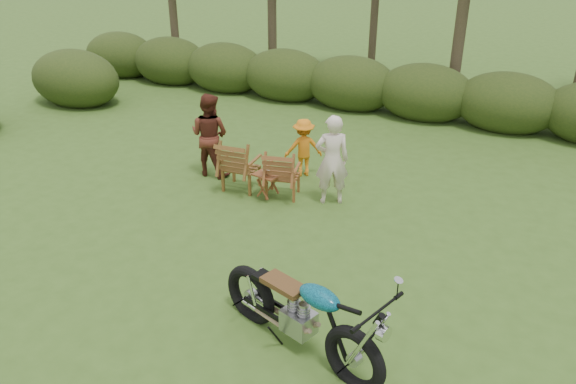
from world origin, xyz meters
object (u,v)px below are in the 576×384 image
at_px(cup, 266,172).
at_px(child, 303,175).
at_px(adult_b, 212,174).
at_px(lawn_chair_right, 283,196).
at_px(side_table, 268,186).
at_px(lawn_chair_left, 242,188).
at_px(adult_a, 330,202).
at_px(motorcycle, 298,346).

distance_m(cup, child, 1.41).
bearing_deg(cup, adult_b, 161.22).
height_order(adult_b, child, adult_b).
bearing_deg(lawn_chair_right, side_table, 34.74).
bearing_deg(side_table, lawn_chair_right, 48.31).
bearing_deg(lawn_chair_right, lawn_chair_left, -9.25).
bearing_deg(lawn_chair_left, child, -130.70).
bearing_deg(lawn_chair_left, adult_b, -25.49).
bearing_deg(adult_a, cup, -8.70).
distance_m(motorcycle, cup, 4.04).
distance_m(side_table, cup, 0.31).
xyz_separation_m(lawn_chair_right, adult_a, (0.90, 0.16, 0.00)).
distance_m(motorcycle, lawn_chair_left, 4.54).
bearing_deg(child, adult_b, -10.16).
relative_size(cup, child, 0.12).
bearing_deg(child, side_table, 48.94).
distance_m(cup, adult_a, 1.30).
bearing_deg(motorcycle, lawn_chair_left, 146.81).
relative_size(side_table, cup, 3.66).
bearing_deg(motorcycle, adult_b, 152.01).
relative_size(adult_a, adult_b, 0.99).
relative_size(lawn_chair_right, child, 0.81).
bearing_deg(adult_a, lawn_chair_left, -21.92).
bearing_deg(cup, lawn_chair_right, 51.44).
height_order(motorcycle, adult_a, adult_a).
height_order(side_table, cup, cup).
distance_m(lawn_chair_right, lawn_chair_left, 0.85).
distance_m(motorcycle, child, 5.07).
bearing_deg(lawn_chair_left, motorcycle, 123.78).
distance_m(motorcycle, adult_a, 3.91).
bearing_deg(motorcycle, side_table, 140.96).
height_order(lawn_chair_left, adult_b, adult_b).
distance_m(lawn_chair_left, adult_a, 1.76).
distance_m(lawn_chair_right, side_table, 0.39).
relative_size(lawn_chair_right, side_table, 1.88).
distance_m(lawn_chair_left, side_table, 0.72).
relative_size(motorcycle, child, 2.00).
bearing_deg(cup, lawn_chair_left, 163.61).
bearing_deg(side_table, adult_a, 18.96).
bearing_deg(lawn_chair_right, adult_a, 176.37).
distance_m(cup, adult_b, 1.72).
distance_m(lawn_chair_left, child, 1.36).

